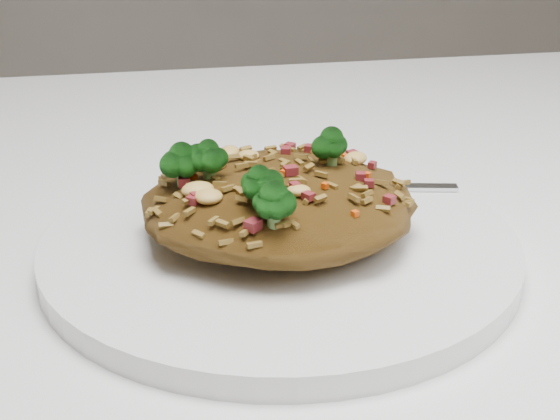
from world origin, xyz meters
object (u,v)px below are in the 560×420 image
object	(u,v)px
fried_rice	(279,192)
fork	(344,187)
dining_table	(311,337)
plate	(280,245)

from	to	relation	value
fried_rice	fork	distance (m)	0.08
fork	dining_table	bearing A→B (deg)	-145.81
dining_table	fork	world-z (taller)	fork
dining_table	fork	size ratio (longest dim) A/B	7.42
fried_rice	fork	xyz separation A→B (m)	(0.05, 0.06, -0.02)
fried_rice	fork	size ratio (longest dim) A/B	0.95
plate	fork	xyz separation A→B (m)	(0.05, 0.06, 0.01)
plate	fried_rice	world-z (taller)	fried_rice
fried_rice	fork	world-z (taller)	fried_rice
dining_table	plate	bearing A→B (deg)	-122.91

